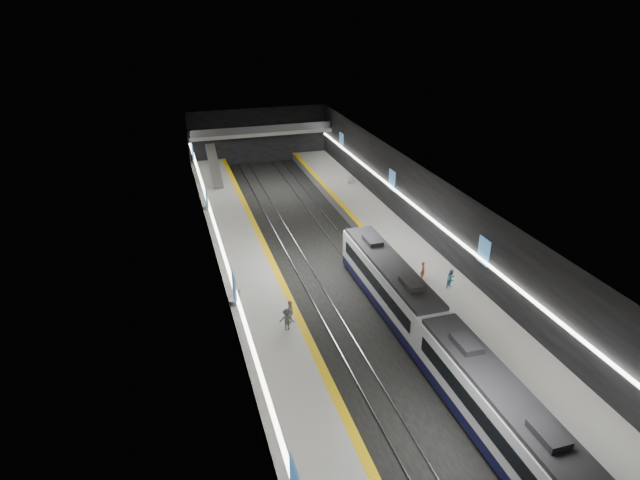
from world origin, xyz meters
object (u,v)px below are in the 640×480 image
object	(u,v)px
bench_right_far	(351,180)
passenger_right_b	(451,279)
passenger_left_a	(290,312)
passenger_right_a	(423,271)
train	(434,335)
passenger_left_b	(287,320)
bench_left_near	(235,298)
escalator	(214,166)
bench_left_far	(207,205)

from	to	relation	value
bench_right_far	passenger_right_b	distance (m)	27.33
bench_right_far	passenger_left_a	bearing A→B (deg)	-94.05
bench_right_far	passenger_right_a	distance (m)	25.50
train	passenger_left_b	world-z (taller)	train
bench_left_near	passenger_left_b	world-z (taller)	passenger_left_b
passenger_right_a	passenger_right_b	distance (m)	2.51
passenger_left_a	passenger_left_b	size ratio (longest dim) A/B	1.09
escalator	passenger_left_b	distance (m)	35.03
passenger_left_a	bench_right_far	bearing A→B (deg)	175.92
train	passenger_right_a	world-z (taller)	train
train	passenger_right_b	xyz separation A→B (m)	(5.36, 7.12, -0.37)
train	bench_right_far	bearing A→B (deg)	79.41
escalator	passenger_left_b	xyz separation A→B (m)	(1.03, -35.00, -1.05)
bench_right_far	passenger_right_a	size ratio (longest dim) A/B	1.16
bench_left_far	passenger_left_a	bearing A→B (deg)	-77.89
escalator	passenger_left_a	xyz separation A→B (m)	(1.48, -34.18, -0.97)
train	bench_left_far	world-z (taller)	train
bench_left_near	passenger_right_a	distance (m)	15.83
bench_left_far	bench_right_far	distance (m)	18.74
bench_left_far	passenger_right_b	size ratio (longest dim) A/B	1.24
train	passenger_right_a	distance (m)	9.83
passenger_left_a	escalator	bearing A→B (deg)	-153.86
bench_left_far	passenger_left_b	size ratio (longest dim) A/B	1.20
bench_right_far	passenger_left_b	xyz separation A→B (m)	(-15.40, -29.25, 0.62)
passenger_left_b	bench_right_far	bearing A→B (deg)	-100.45
passenger_left_b	bench_left_far	bearing A→B (deg)	-66.00
bench_right_far	passenger_right_a	world-z (taller)	passenger_right_a
passenger_right_b	passenger_left_b	size ratio (longest dim) A/B	0.97
train	bench_left_far	xyz separation A→B (m)	(-12.00, 31.02, -0.95)
bench_left_far	bench_right_far	bearing A→B (deg)	14.63
passenger_right_a	train	bearing A→B (deg)	171.52
bench_right_far	passenger_left_b	distance (m)	33.06
bench_left_near	passenger_right_b	size ratio (longest dim) A/B	1.12
bench_left_far	passenger_right_a	size ratio (longest dim) A/B	1.26
train	passenger_right_b	world-z (taller)	train
bench_right_far	passenger_left_b	bearing A→B (deg)	-94.08
passenger_right_b	passenger_left_a	xyz separation A→B (m)	(-13.88, -1.13, 0.10)
bench_left_near	passenger_left_b	size ratio (longest dim) A/B	1.09
escalator	passenger_right_b	bearing A→B (deg)	-65.08
train	bench_left_near	size ratio (longest dim) A/B	16.19
bench_right_far	bench_left_near	bearing A→B (deg)	-103.61
bench_left_near	bench_left_far	distance (m)	20.80
passenger_right_a	bench_right_far	bearing A→B (deg)	8.18
passenger_right_b	train	bearing A→B (deg)	-154.43
bench_left_near	passenger_right_b	bearing A→B (deg)	10.38
bench_left_far	passenger_right_b	distance (m)	29.55
bench_right_far	passenger_right_b	xyz separation A→B (m)	(-1.07, -27.30, 0.60)
escalator	passenger_right_a	xyz separation A→B (m)	(13.78, -31.11, -1.09)
bench_left_near	bench_right_far	world-z (taller)	bench_right_far
train	passenger_left_b	distance (m)	10.36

